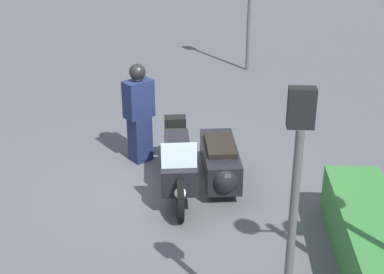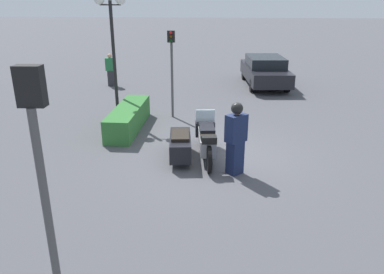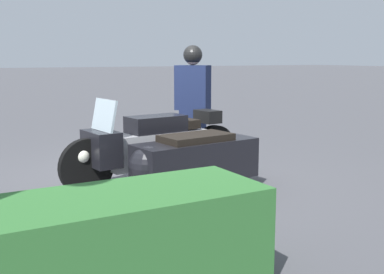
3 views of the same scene
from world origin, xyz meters
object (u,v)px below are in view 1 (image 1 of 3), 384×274
(officer_rider, at_px, (139,111))
(hedge_bush_curbside, at_px, (374,250))
(traffic_light_near, at_px, (295,189))
(police_motorcycle, at_px, (200,162))

(officer_rider, bearing_deg, hedge_bush_curbside, -174.95)
(officer_rider, relative_size, hedge_bush_curbside, 0.55)
(traffic_light_near, bearing_deg, police_motorcycle, 16.40)
(police_motorcycle, relative_size, traffic_light_near, 0.86)
(police_motorcycle, bearing_deg, traffic_light_near, 9.81)
(officer_rider, distance_m, hedge_bush_curbside, 4.84)
(hedge_bush_curbside, bearing_deg, officer_rider, -132.70)
(police_motorcycle, distance_m, hedge_bush_curbside, 3.29)
(police_motorcycle, bearing_deg, officer_rider, -137.27)
(police_motorcycle, relative_size, officer_rider, 1.45)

